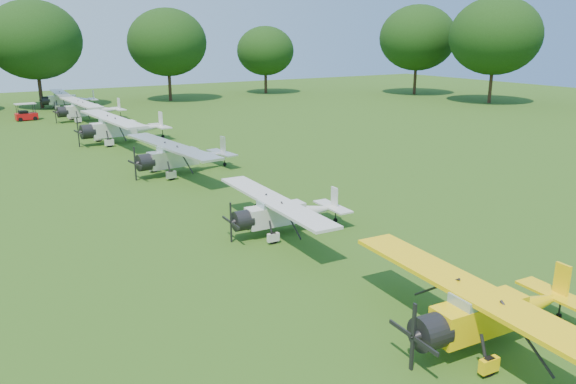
% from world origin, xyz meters
% --- Properties ---
extents(ground, '(160.00, 160.00, 0.00)m').
position_xyz_m(ground, '(0.00, 0.00, 0.00)').
color(ground, '#2B4812').
rests_on(ground, ground).
extents(tree_belt, '(137.36, 130.27, 14.52)m').
position_xyz_m(tree_belt, '(3.57, 0.16, 8.03)').
color(tree_belt, '#2F1F12').
rests_on(tree_belt, ground).
extents(aircraft_2, '(6.35, 10.12, 1.99)m').
position_xyz_m(aircraft_2, '(0.36, -9.07, 1.16)').
color(aircraft_2, yellow).
rests_on(aircraft_2, ground).
extents(aircraft_3, '(5.81, 9.25, 1.82)m').
position_xyz_m(aircraft_3, '(0.20, 2.42, 1.07)').
color(aircraft_3, silver).
rests_on(aircraft_3, ground).
extents(aircraft_4, '(6.87, 10.92, 2.14)m').
position_xyz_m(aircraft_4, '(0.28, 15.75, 1.25)').
color(aircraft_4, silver).
rests_on(aircraft_4, ground).
extents(aircraft_5, '(7.60, 12.11, 2.38)m').
position_xyz_m(aircraft_5, '(-0.08, 28.70, 1.39)').
color(aircraft_5, silver).
rests_on(aircraft_5, ground).
extents(aircraft_6, '(7.08, 11.28, 2.22)m').
position_xyz_m(aircraft_6, '(0.36, 42.96, 1.30)').
color(aircraft_6, silver).
rests_on(aircraft_6, ground).
extents(aircraft_7, '(6.69, 10.65, 2.10)m').
position_xyz_m(aircraft_7, '(0.52, 55.01, 1.23)').
color(aircraft_7, silver).
rests_on(aircraft_7, ground).
extents(golf_cart, '(2.19, 1.45, 1.79)m').
position_xyz_m(golf_cart, '(-5.22, 46.56, 0.60)').
color(golf_cart, '#BB0D10').
rests_on(golf_cart, ground).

